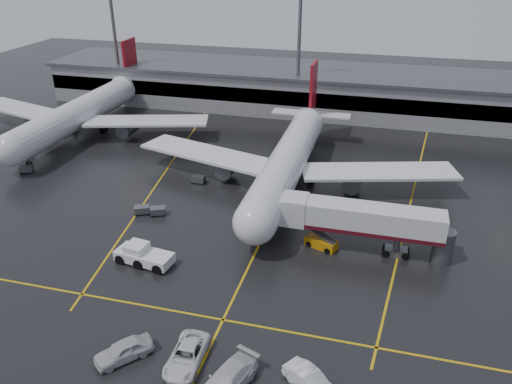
# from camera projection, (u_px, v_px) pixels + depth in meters

# --- Properties ---
(ground) EXTENTS (220.00, 220.00, 0.00)m
(ground) POSITION_uv_depth(u_px,v_px,m) (274.00, 214.00, 68.48)
(ground) COLOR black
(ground) RESTS_ON ground
(apron_line_centre) EXTENTS (0.25, 90.00, 0.02)m
(apron_line_centre) POSITION_uv_depth(u_px,v_px,m) (274.00, 214.00, 68.47)
(apron_line_centre) COLOR gold
(apron_line_centre) RESTS_ON ground
(apron_line_stop) EXTENTS (60.00, 0.25, 0.02)m
(apron_line_stop) POSITION_uv_depth(u_px,v_px,m) (223.00, 320.00, 49.47)
(apron_line_stop) COLOR gold
(apron_line_stop) RESTS_ON ground
(apron_line_left) EXTENTS (9.99, 69.35, 0.02)m
(apron_line_left) POSITION_uv_depth(u_px,v_px,m) (167.00, 169.00, 81.71)
(apron_line_left) COLOR gold
(apron_line_left) RESTS_ON ground
(apron_line_right) EXTENTS (7.57, 69.64, 0.02)m
(apron_line_right) POSITION_uv_depth(u_px,v_px,m) (412.00, 197.00, 72.97)
(apron_line_right) COLOR gold
(apron_line_right) RESTS_ON ground
(terminal) EXTENTS (122.00, 19.00, 8.60)m
(terminal) POSITION_uv_depth(u_px,v_px,m) (326.00, 90.00, 107.95)
(terminal) COLOR gray
(terminal) RESTS_ON ground
(light_mast_left) EXTENTS (3.00, 1.20, 25.45)m
(light_mast_left) POSITION_uv_depth(u_px,v_px,m) (115.00, 36.00, 108.63)
(light_mast_left) COLOR #595B60
(light_mast_left) RESTS_ON ground
(light_mast_mid) EXTENTS (3.00, 1.20, 25.45)m
(light_mast_mid) POSITION_uv_depth(u_px,v_px,m) (299.00, 45.00, 99.43)
(light_mast_mid) COLOR #595B60
(light_mast_mid) RESTS_ON ground
(main_airliner) EXTENTS (48.80, 45.60, 14.10)m
(main_airliner) POSITION_uv_depth(u_px,v_px,m) (289.00, 158.00, 74.97)
(main_airliner) COLOR silver
(main_airliner) RESTS_ON ground
(second_airliner) EXTENTS (48.80, 45.60, 14.10)m
(second_airliner) POSITION_uv_depth(u_px,v_px,m) (82.00, 112.00, 95.00)
(second_airliner) COLOR silver
(second_airliner) RESTS_ON ground
(jet_bridge) EXTENTS (19.90, 3.40, 6.05)m
(jet_bridge) POSITION_uv_depth(u_px,v_px,m) (363.00, 221.00, 58.80)
(jet_bridge) COLOR silver
(jet_bridge) RESTS_ON ground
(pushback_tractor) EXTENTS (6.97, 3.68, 2.38)m
(pushback_tractor) POSITION_uv_depth(u_px,v_px,m) (143.00, 255.00, 57.80)
(pushback_tractor) COLOR white
(pushback_tractor) RESTS_ON ground
(belt_loader) EXTENTS (4.16, 2.91, 2.43)m
(belt_loader) POSITION_uv_depth(u_px,v_px,m) (321.00, 243.00, 60.86)
(belt_loader) COLOR #C37909
(belt_loader) RESTS_ON ground
(service_van_a) EXTENTS (2.98, 6.11, 1.67)m
(service_van_a) POSITION_uv_depth(u_px,v_px,m) (187.00, 356.00, 44.10)
(service_van_a) COLOR white
(service_van_a) RESTS_ON ground
(service_van_b) EXTENTS (4.66, 6.93, 1.86)m
(service_van_b) POSITION_uv_depth(u_px,v_px,m) (227.00, 380.00, 41.56)
(service_van_b) COLOR silver
(service_van_b) RESTS_ON ground
(service_van_c) EXTENTS (5.27, 4.44, 1.70)m
(service_van_c) POSITION_uv_depth(u_px,v_px,m) (311.00, 381.00, 41.53)
(service_van_c) COLOR white
(service_van_c) RESTS_ON ground
(service_van_d) EXTENTS (4.98, 5.27, 1.76)m
(service_van_d) POSITION_uv_depth(u_px,v_px,m) (124.00, 350.00, 44.60)
(service_van_d) COLOR silver
(service_van_d) RESTS_ON ground
(baggage_cart_a) EXTENTS (2.36, 2.01, 1.12)m
(baggage_cart_a) POSITION_uv_depth(u_px,v_px,m) (158.00, 211.00, 67.96)
(baggage_cart_a) COLOR #595B60
(baggage_cart_a) RESTS_ON ground
(baggage_cart_b) EXTENTS (2.36, 2.03, 1.12)m
(baggage_cart_b) POSITION_uv_depth(u_px,v_px,m) (142.00, 210.00, 68.25)
(baggage_cart_b) COLOR #595B60
(baggage_cart_b) RESTS_ON ground
(baggage_cart_c) EXTENTS (2.03, 1.35, 1.12)m
(baggage_cart_c) POSITION_uv_depth(u_px,v_px,m) (198.00, 179.00, 76.87)
(baggage_cart_c) COLOR #595B60
(baggage_cart_c) RESTS_ON ground
(baggage_cart_d) EXTENTS (2.07, 1.41, 1.12)m
(baggage_cart_d) POSITION_uv_depth(u_px,v_px,m) (26.00, 152.00, 86.52)
(baggage_cart_d) COLOR #595B60
(baggage_cart_d) RESTS_ON ground
(baggage_cart_e) EXTENTS (2.34, 1.94, 1.12)m
(baggage_cart_e) POSITION_uv_depth(u_px,v_px,m) (26.00, 169.00, 80.33)
(baggage_cart_e) COLOR #595B60
(baggage_cart_e) RESTS_ON ground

